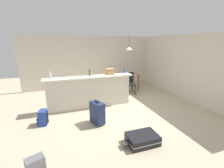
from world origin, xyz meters
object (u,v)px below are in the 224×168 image
at_px(suitcase_upright_navy, 97,113).
at_px(suitcase_flat_black, 142,139).
at_px(grocery_bag, 110,72).
at_px(bottle_blue, 124,70).
at_px(dining_chair_near_partition, 130,82).
at_px(dining_table, 126,76).
at_px(pendant_lamp, 129,48).
at_px(bottle_clear, 50,75).
at_px(bottle_green, 90,73).
at_px(backpack_blue, 43,118).

bearing_deg(suitcase_upright_navy, suitcase_flat_black, -58.26).
relative_size(grocery_bag, suitcase_flat_black, 0.31).
height_order(bottle_blue, dining_chair_near_partition, bottle_blue).
distance_m(bottle_blue, grocery_bag, 0.55).
relative_size(suitcase_flat_black, suitcase_upright_navy, 1.24).
distance_m(suitcase_flat_black, suitcase_upright_navy, 1.42).
distance_m(dining_table, suitcase_flat_black, 4.08).
xyz_separation_m(grocery_bag, suitcase_upright_navy, (-0.77, -1.17, -0.89)).
bearing_deg(suitcase_flat_black, dining_table, 71.18).
xyz_separation_m(grocery_bag, pendant_lamp, (1.36, 1.41, 0.73)).
distance_m(dining_chair_near_partition, pendant_lamp, 1.50).
bearing_deg(dining_chair_near_partition, bottle_clear, -163.26).
bearing_deg(pendant_lamp, bottle_green, -146.04).
distance_m(bottle_green, pendant_lamp, 2.60).
bearing_deg(dining_table, bottle_green, -143.66).
distance_m(bottle_clear, backpack_blue, 1.28).
xyz_separation_m(dining_table, dining_chair_near_partition, (-0.03, -0.51, -0.13)).
height_order(dining_chair_near_partition, suitcase_upright_navy, dining_chair_near_partition).
relative_size(dining_table, suitcase_flat_black, 1.33).
relative_size(bottle_clear, pendant_lamp, 0.35).
height_order(grocery_bag, suitcase_flat_black, grocery_bag).
bearing_deg(suitcase_upright_navy, pendant_lamp, 50.34).
xyz_separation_m(bottle_clear, dining_chair_near_partition, (3.17, 0.95, -0.71)).
bearing_deg(suitcase_flat_black, pendant_lamp, 69.59).
xyz_separation_m(bottle_clear, bottle_green, (1.22, 0.01, 0.01)).
bearing_deg(pendant_lamp, bottle_clear, -156.87).
xyz_separation_m(grocery_bag, backpack_blue, (-2.20, -0.73, -1.02)).
distance_m(grocery_bag, dining_chair_near_partition, 1.71).
distance_m(bottle_green, suitcase_upright_navy, 1.48).
height_order(grocery_bag, pendant_lamp, pendant_lamp).
relative_size(grocery_bag, backpack_blue, 0.62).
xyz_separation_m(dining_chair_near_partition, suitcase_flat_black, (-1.27, -3.31, -0.41)).
bearing_deg(suitcase_upright_navy, bottle_clear, 134.82).
relative_size(pendant_lamp, backpack_blue, 1.60).
height_order(grocery_bag, suitcase_upright_navy, grocery_bag).
relative_size(suitcase_flat_black, backpack_blue, 1.98).
xyz_separation_m(bottle_green, suitcase_flat_black, (0.68, -2.37, -1.12)).
height_order(bottle_blue, suitcase_upright_navy, bottle_blue).
bearing_deg(suitcase_upright_navy, backpack_blue, 162.90).
distance_m(pendant_lamp, backpack_blue, 4.51).
bearing_deg(grocery_bag, bottle_blue, 7.20).
height_order(grocery_bag, dining_table, grocery_bag).
bearing_deg(dining_chair_near_partition, bottle_blue, -128.28).
distance_m(grocery_bag, dining_table, 2.02).
height_order(dining_chair_near_partition, suitcase_flat_black, dining_chair_near_partition).
xyz_separation_m(bottle_blue, pendant_lamp, (0.82, 1.34, 0.72)).
bearing_deg(dining_table, bottle_clear, -155.39).
bearing_deg(suitcase_flat_black, backpack_blue, 143.05).
xyz_separation_m(bottle_blue, grocery_bag, (-0.54, -0.07, -0.00)).
xyz_separation_m(grocery_bag, dining_table, (1.27, 1.46, -0.57)).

